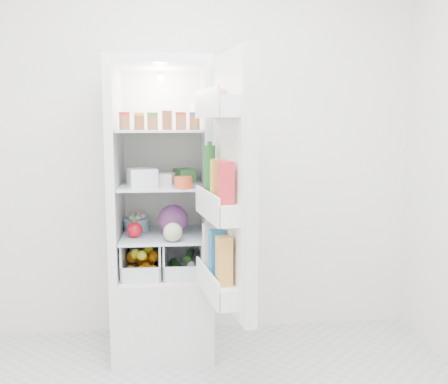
{
  "coord_description": "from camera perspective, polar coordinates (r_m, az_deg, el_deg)",
  "views": [
    {
      "loc": [
        -0.11,
        -1.85,
        1.42
      ],
      "look_at": [
        0.16,
        0.95,
        1.04
      ],
      "focal_mm": 40.0,
      "sensor_mm": 36.0,
      "label": 1
    }
  ],
  "objects": [
    {
      "name": "room_walls",
      "position": [
        1.86,
        -2.09,
        13.03
      ],
      "size": [
        3.02,
        3.02,
        2.61
      ],
      "color": "white",
      "rests_on": "ground"
    },
    {
      "name": "squeeze_bottle",
      "position": [
        3.21,
        -3.32,
        8.68
      ],
      "size": [
        0.06,
        0.06,
        0.17
      ],
      "primitive_type": "cylinder",
      "rotation": [
        0.0,
        0.0,
        0.38
      ],
      "color": "white",
      "rests_on": "shelf_top"
    },
    {
      "name": "refrigerator",
      "position": [
        3.19,
        -6.99,
        -5.97
      ],
      "size": [
        0.6,
        0.6,
        1.8
      ],
      "color": "silver",
      "rests_on": "ground"
    },
    {
      "name": "crisper_right",
      "position": [
        3.14,
        -4.75,
        -7.18
      ],
      "size": [
        0.23,
        0.46,
        0.22
      ],
      "primitive_type": null,
      "color": "silver",
      "rests_on": "refrigerator"
    },
    {
      "name": "red_cabbage",
      "position": [
        3.08,
        -5.87,
        -3.14
      ],
      "size": [
        0.18,
        0.18,
        0.18
      ],
      "primitive_type": "sphere",
      "color": "#56205E",
      "rests_on": "shelf_low"
    },
    {
      "name": "crisper_left",
      "position": [
        3.15,
        -9.25,
        -7.23
      ],
      "size": [
        0.23,
        0.46,
        0.22
      ],
      "primitive_type": null,
      "color": "silver",
      "rests_on": "refrigerator"
    },
    {
      "name": "tub_green",
      "position": [
        3.17,
        -4.55,
        1.94
      ],
      "size": [
        0.14,
        0.17,
        0.08
      ],
      "primitive_type": "cube",
      "rotation": [
        0.0,
        0.0,
        0.33
      ],
      "color": "#3A813A",
      "rests_on": "shelf_mid"
    },
    {
      "name": "bell_pepper",
      "position": [
        3.03,
        -10.18,
        -4.28
      ],
      "size": [
        0.09,
        0.09,
        0.09
      ],
      "primitive_type": "sphere",
      "color": "red",
      "rests_on": "shelf_low"
    },
    {
      "name": "tub_cream",
      "position": [
        3.04,
        -6.87,
        1.52
      ],
      "size": [
        0.14,
        0.14,
        0.07
      ],
      "primitive_type": "cube",
      "rotation": [
        0.0,
        0.0,
        -0.21
      ],
      "color": "silver",
      "rests_on": "shelf_mid"
    },
    {
      "name": "fridge_door",
      "position": [
        2.5,
        0.51,
        0.24
      ],
      "size": [
        0.26,
        0.6,
        1.3
      ],
      "rotation": [
        0.0,
        0.0,
        1.73
      ],
      "color": "silver",
      "rests_on": "refrigerator"
    },
    {
      "name": "tub_white",
      "position": [
        3.0,
        -9.35,
        1.71
      ],
      "size": [
        0.19,
        0.19,
        0.1
      ],
      "primitive_type": "cube",
      "rotation": [
        0.0,
        0.0,
        0.28
      ],
      "color": "white",
      "rests_on": "shelf_mid"
    },
    {
      "name": "condiment_jars",
      "position": [
        2.93,
        -7.33,
        7.91
      ],
      "size": [
        0.46,
        0.16,
        0.08
      ],
      "color": "#B21919",
      "rests_on": "shelf_top"
    },
    {
      "name": "mushroom_bowl",
      "position": [
        3.22,
        -9.95,
        -3.7
      ],
      "size": [
        0.17,
        0.17,
        0.08
      ],
      "primitive_type": "cylinder",
      "rotation": [
        0.0,
        0.0,
        -0.08
      ],
      "color": "#8AB9CE",
      "rests_on": "shelf_low"
    },
    {
      "name": "shelf_low",
      "position": [
        3.11,
        -7.04,
        -4.9
      ],
      "size": [
        0.49,
        0.53,
        0.01
      ],
      "primitive_type": "cube",
      "color": "silver",
      "rests_on": "refrigerator"
    },
    {
      "name": "citrus_pile",
      "position": [
        3.13,
        -9.23,
        -7.85
      ],
      "size": [
        0.2,
        0.31,
        0.16
      ],
      "color": "orange",
      "rests_on": "refrigerator"
    },
    {
      "name": "shelf_top",
      "position": [
        3.04,
        -7.25,
        6.96
      ],
      "size": [
        0.49,
        0.53,
        0.02
      ],
      "primitive_type": "cube",
      "color": "silver",
      "rests_on": "refrigerator"
    },
    {
      "name": "salad_bag",
      "position": [
        2.89,
        -5.87,
        -4.58
      ],
      "size": [
        0.11,
        0.11,
        0.11
      ],
      "primitive_type": "sphere",
      "color": "#B1C190",
      "rests_on": "shelf_low"
    },
    {
      "name": "shelf_mid",
      "position": [
        3.06,
        -7.14,
        0.77
      ],
      "size": [
        0.49,
        0.53,
        0.02
      ],
      "primitive_type": "cube",
      "color": "silver",
      "rests_on": "refrigerator"
    },
    {
      "name": "tin_red",
      "position": [
        2.84,
        -4.66,
        1.09
      ],
      "size": [
        0.12,
        0.12,
        0.07
      ],
      "primitive_type": "cylinder",
      "rotation": [
        0.0,
        0.0,
        -0.18
      ],
      "color": "#DC4821",
      "rests_on": "shelf_mid"
    },
    {
      "name": "veg_pile",
      "position": [
        3.15,
        -4.65,
        -8.02
      ],
      "size": [
        0.16,
        0.3,
        0.1
      ],
      "color": "#234918",
      "rests_on": "refrigerator"
    }
  ]
}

